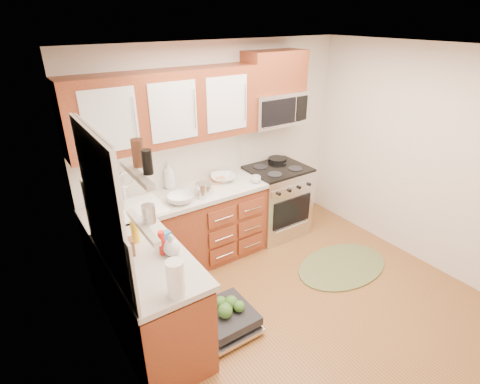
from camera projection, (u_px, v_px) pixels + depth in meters
floor at (310, 311)px, 3.83m from camera, size 3.50×3.50×0.00m
ceiling at (338, 52)px, 2.75m from camera, size 3.50×3.50×0.00m
wall_back at (219, 149)px, 4.60m from camera, size 3.50×0.04×2.50m
wall_left at (127, 272)px, 2.41m from camera, size 0.04×3.50×2.50m
wall_right at (434, 163)px, 4.18m from camera, size 0.04×3.50×2.50m
base_cabinet_back at (181, 234)px, 4.37m from camera, size 2.05×0.60×0.85m
base_cabinet_left at (153, 304)px, 3.31m from camera, size 0.60×1.25×0.85m
countertop_back at (179, 198)px, 4.16m from camera, size 2.07×0.64×0.05m
countertop_left at (148, 260)px, 3.11m from camera, size 0.64×1.27×0.05m
backsplash_back at (166, 164)px, 4.25m from camera, size 2.05×0.02×0.57m
backsplash_left at (107, 239)px, 2.83m from camera, size 0.02×1.25×0.57m
upper_cabinets at (166, 108)px, 3.84m from camera, size 2.05×0.35×0.75m
cabinet_over_mw at (274, 71)px, 4.43m from camera, size 0.76×0.35×0.47m
range at (276, 201)px, 5.04m from camera, size 0.76×0.64×0.95m
microwave at (274, 108)px, 4.60m from camera, size 0.76×0.38×0.40m
sink at (135, 220)px, 3.92m from camera, size 0.62×0.50×0.26m
dishwasher at (224, 320)px, 3.58m from camera, size 0.70×0.60×0.20m
window at (101, 201)px, 2.67m from camera, size 0.03×1.05×1.05m
window_blind at (96, 156)px, 2.54m from camera, size 0.02×0.96×0.40m
shelf_upper at (136, 174)px, 1.82m from camera, size 0.04×0.40×0.03m
shelf_lower at (143, 227)px, 1.95m from camera, size 0.04×0.40×0.03m
rug at (342, 266)px, 4.50m from camera, size 1.38×1.10×0.02m
skillet at (278, 160)px, 5.04m from camera, size 0.31×0.31×0.05m
stock_pot at (204, 189)px, 4.18m from camera, size 0.26×0.26×0.12m
cutting_board at (214, 181)px, 4.49m from camera, size 0.32×0.22×0.02m
canister at (202, 191)px, 4.07m from camera, size 0.12×0.12×0.17m
paper_towel_roll at (176, 278)px, 2.64m from camera, size 0.14×0.14×0.28m
mustard_bottle at (135, 231)px, 3.27m from camera, size 0.08×0.08×0.22m
red_bottle at (162, 243)px, 3.11m from camera, size 0.07×0.07×0.21m
wooden_box at (125, 248)px, 3.10m from camera, size 0.15×0.12×0.14m
blue_carton at (166, 240)px, 3.21m from camera, size 0.10×0.07×0.15m
bowl_a at (223, 178)px, 4.52m from camera, size 0.39×0.39×0.07m
bowl_b at (180, 199)px, 3.99m from camera, size 0.36×0.36×0.09m
cup at (256, 179)px, 4.45m from camera, size 0.13×0.13×0.09m
soap_bottle_a at (169, 175)px, 4.26m from camera, size 0.16×0.16×0.34m
soap_bottle_b at (145, 216)px, 3.55m from camera, size 0.10×0.11×0.18m
soap_bottle_c at (171, 245)px, 3.11m from camera, size 0.15×0.15×0.18m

